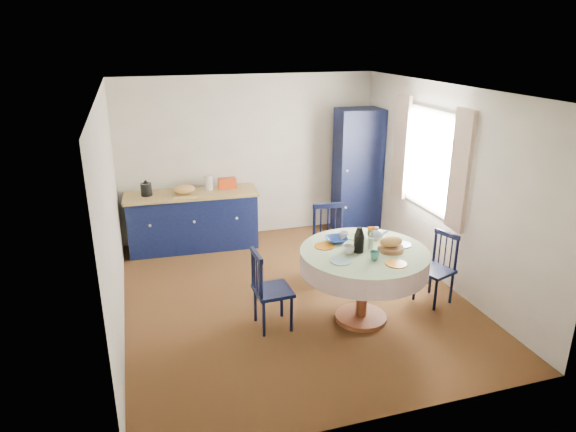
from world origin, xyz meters
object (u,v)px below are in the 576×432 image
object	(u,v)px
chair_right	(437,268)
mug_b	(374,256)
kitchen_counter	(193,219)
dining_table	(364,261)
chair_left	(269,289)
mug_c	(373,234)
pantry_cabinet	(358,172)
mug_a	(348,250)
mug_d	(343,236)
chair_far	(330,243)
cobalt_bowl	(336,240)

from	to	relation	value
chair_right	mug_b	bearing A→B (deg)	-88.34
kitchen_counter	dining_table	distance (m)	3.07
chair_left	mug_c	xyz separation A→B (m)	(1.27, 0.13, 0.44)
pantry_cabinet	mug_a	xyz separation A→B (m)	(-1.28, -2.62, -0.09)
mug_c	mug_d	distance (m)	0.35
mug_b	mug_c	distance (m)	0.59
mug_c	chair_left	bearing A→B (deg)	-174.00
mug_a	mug_d	bearing A→B (deg)	75.04
chair_far	chair_left	bearing A→B (deg)	-133.38
mug_c	cobalt_bowl	xyz separation A→B (m)	(-0.44, 0.02, -0.02)
mug_d	pantry_cabinet	bearing A→B (deg)	62.22
chair_far	chair_right	xyz separation A→B (m)	(1.01, -0.91, -0.07)
kitchen_counter	mug_a	bearing A→B (deg)	-60.45
pantry_cabinet	dining_table	distance (m)	2.82
mug_a	mug_d	xyz separation A→B (m)	(0.10, 0.37, 0.00)
mug_b	cobalt_bowl	distance (m)	0.59
chair_far	mug_a	distance (m)	1.17
pantry_cabinet	chair_far	xyz separation A→B (m)	(-1.05, -1.54, -0.48)
chair_right	mug_c	world-z (taller)	mug_c
kitchen_counter	mug_b	world-z (taller)	kitchen_counter
dining_table	mug_b	bearing A→B (deg)	-92.69
chair_left	chair_right	bearing A→B (deg)	-92.71
chair_right	mug_d	size ratio (longest dim) A/B	7.93
dining_table	mug_d	xyz separation A→B (m)	(-0.11, 0.34, 0.18)
mug_c	cobalt_bowl	bearing A→B (deg)	177.23
mug_a	mug_c	bearing A→B (deg)	35.51
chair_left	chair_far	distance (m)	1.39
chair_far	mug_c	distance (m)	0.88
chair_far	mug_d	size ratio (longest dim) A/B	9.24
mug_a	mug_b	size ratio (longest dim) A/B	1.24
mug_a	mug_c	xyz separation A→B (m)	(0.45, 0.32, 0.01)
dining_table	mug_a	size ratio (longest dim) A/B	11.29
mug_a	cobalt_bowl	distance (m)	0.34
pantry_cabinet	mug_c	bearing A→B (deg)	-106.13
mug_d	cobalt_bowl	bearing A→B (deg)	-160.71
kitchen_counter	mug_b	bearing A→B (deg)	-59.07
chair_left	cobalt_bowl	distance (m)	0.94
mug_c	mug_a	bearing A→B (deg)	-144.49
kitchen_counter	pantry_cabinet	distance (m)	2.68
mug_b	mug_d	xyz separation A→B (m)	(-0.10, 0.59, 0.00)
kitchen_counter	chair_left	size ratio (longest dim) A/B	2.14
kitchen_counter	pantry_cabinet	size ratio (longest dim) A/B	0.99
kitchen_counter	pantry_cabinet	xyz separation A→B (m)	(2.62, -0.05, 0.54)
chair_left	chair_far	bearing A→B (deg)	-52.14
kitchen_counter	cobalt_bowl	size ratio (longest dim) A/B	8.14
chair_left	mug_d	world-z (taller)	mug_d
dining_table	cobalt_bowl	size ratio (longest dim) A/B	5.82
mug_c	pantry_cabinet	bearing A→B (deg)	70.00
chair_left	chair_far	world-z (taller)	chair_far
dining_table	pantry_cabinet	bearing A→B (deg)	67.47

